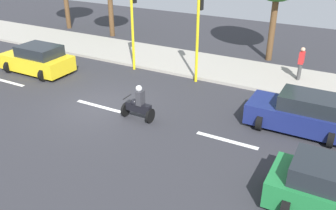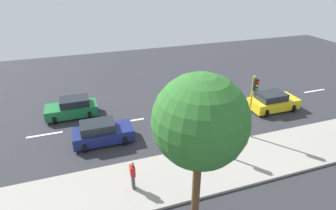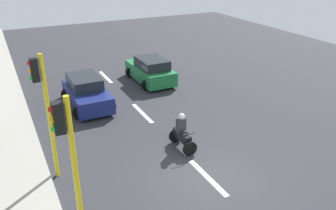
{
  "view_description": "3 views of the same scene",
  "coord_description": "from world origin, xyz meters",
  "px_view_note": "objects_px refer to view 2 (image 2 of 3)",
  "views": [
    {
      "loc": [
        -11.09,
        -9.6,
        7.03
      ],
      "look_at": [
        -1.03,
        -4.07,
        1.46
      ],
      "focal_mm": 38.44,
      "sensor_mm": 36.0,
      "label": 1
    },
    {
      "loc": [
        18.09,
        -8.92,
        10.48
      ],
      "look_at": [
        0.38,
        -2.94,
        1.08
      ],
      "focal_mm": 29.07,
      "sensor_mm": 36.0,
      "label": 2
    },
    {
      "loc": [
        5.96,
        8.78,
        7.49
      ],
      "look_at": [
        0.04,
        -3.08,
        1.61
      ],
      "focal_mm": 38.02,
      "sensor_mm": 36.0,
      "label": 3
    }
  ],
  "objects_px": {
    "car_green": "(72,108)",
    "street_tree_south": "(200,122)",
    "car_dark_blue": "(102,133)",
    "car_yellow_cab": "(273,102)",
    "traffic_light_corner": "(252,99)",
    "traffic_light_midblock": "(198,108)",
    "motorcycle": "(175,106)",
    "pedestrian_near_signal": "(133,174)"
  },
  "relations": [
    {
      "from": "traffic_light_corner",
      "to": "traffic_light_midblock",
      "type": "distance_m",
      "value": 3.82
    },
    {
      "from": "traffic_light_corner",
      "to": "car_dark_blue",
      "type": "bearing_deg",
      "value": -105.79
    },
    {
      "from": "car_dark_blue",
      "to": "car_yellow_cab",
      "type": "bearing_deg",
      "value": 91.27
    },
    {
      "from": "motorcycle",
      "to": "traffic_light_midblock",
      "type": "bearing_deg",
      "value": -3.75
    },
    {
      "from": "car_yellow_cab",
      "to": "traffic_light_corner",
      "type": "distance_m",
      "value": 5.73
    },
    {
      "from": "car_green",
      "to": "street_tree_south",
      "type": "bearing_deg",
      "value": 22.42
    },
    {
      "from": "car_yellow_cab",
      "to": "traffic_light_corner",
      "type": "xyz_separation_m",
      "value": [
        2.99,
        -4.35,
        2.22
      ]
    },
    {
      "from": "street_tree_south",
      "to": "traffic_light_midblock",
      "type": "bearing_deg",
      "value": 155.41
    },
    {
      "from": "traffic_light_midblock",
      "to": "street_tree_south",
      "type": "xyz_separation_m",
      "value": [
        5.21,
        -2.38,
        2.36
      ]
    },
    {
      "from": "car_green",
      "to": "car_yellow_cab",
      "type": "bearing_deg",
      "value": 75.37
    },
    {
      "from": "motorcycle",
      "to": "street_tree_south",
      "type": "height_order",
      "value": "street_tree_south"
    },
    {
      "from": "street_tree_south",
      "to": "motorcycle",
      "type": "bearing_deg",
      "value": 165.13
    },
    {
      "from": "car_dark_blue",
      "to": "traffic_light_corner",
      "type": "bearing_deg",
      "value": 74.21
    },
    {
      "from": "pedestrian_near_signal",
      "to": "traffic_light_midblock",
      "type": "relative_size",
      "value": 0.38
    },
    {
      "from": "car_green",
      "to": "street_tree_south",
      "type": "height_order",
      "value": "street_tree_south"
    },
    {
      "from": "car_green",
      "to": "traffic_light_midblock",
      "type": "height_order",
      "value": "traffic_light_midblock"
    },
    {
      "from": "car_yellow_cab",
      "to": "car_green",
      "type": "bearing_deg",
      "value": -104.63
    },
    {
      "from": "car_dark_blue",
      "to": "street_tree_south",
      "type": "xyz_separation_m",
      "value": [
        7.88,
        3.27,
        4.59
      ]
    },
    {
      "from": "traffic_light_corner",
      "to": "pedestrian_near_signal",
      "type": "bearing_deg",
      "value": -74.12
    },
    {
      "from": "traffic_light_midblock",
      "to": "car_dark_blue",
      "type": "bearing_deg",
      "value": -115.36
    },
    {
      "from": "car_green",
      "to": "traffic_light_corner",
      "type": "height_order",
      "value": "traffic_light_corner"
    },
    {
      "from": "car_green",
      "to": "pedestrian_near_signal",
      "type": "bearing_deg",
      "value": 16.5
    },
    {
      "from": "car_green",
      "to": "pedestrian_near_signal",
      "type": "height_order",
      "value": "pedestrian_near_signal"
    },
    {
      "from": "traffic_light_midblock",
      "to": "motorcycle",
      "type": "bearing_deg",
      "value": 176.25
    },
    {
      "from": "street_tree_south",
      "to": "traffic_light_corner",
      "type": "bearing_deg",
      "value": 130.01
    },
    {
      "from": "car_dark_blue",
      "to": "traffic_light_corner",
      "type": "xyz_separation_m",
      "value": [
        2.68,
        9.47,
        2.22
      ]
    },
    {
      "from": "car_dark_blue",
      "to": "traffic_light_midblock",
      "type": "distance_m",
      "value": 6.64
    },
    {
      "from": "motorcycle",
      "to": "street_tree_south",
      "type": "relative_size",
      "value": 0.21
    },
    {
      "from": "car_dark_blue",
      "to": "street_tree_south",
      "type": "height_order",
      "value": "street_tree_south"
    },
    {
      "from": "traffic_light_corner",
      "to": "traffic_light_midblock",
      "type": "bearing_deg",
      "value": -90.0
    },
    {
      "from": "car_dark_blue",
      "to": "traffic_light_corner",
      "type": "distance_m",
      "value": 10.09
    },
    {
      "from": "car_dark_blue",
      "to": "car_yellow_cab",
      "type": "distance_m",
      "value": 13.83
    },
    {
      "from": "traffic_light_midblock",
      "to": "car_yellow_cab",
      "type": "bearing_deg",
      "value": 110.07
    },
    {
      "from": "traffic_light_corner",
      "to": "car_yellow_cab",
      "type": "bearing_deg",
      "value": 124.44
    },
    {
      "from": "car_yellow_cab",
      "to": "motorcycle",
      "type": "bearing_deg",
      "value": -104.45
    },
    {
      "from": "car_yellow_cab",
      "to": "pedestrian_near_signal",
      "type": "distance_m",
      "value": 13.9
    },
    {
      "from": "car_green",
      "to": "motorcycle",
      "type": "xyz_separation_m",
      "value": [
        2.06,
        7.77,
        -0.07
      ]
    },
    {
      "from": "car_dark_blue",
      "to": "car_green",
      "type": "height_order",
      "value": "same"
    },
    {
      "from": "car_yellow_cab",
      "to": "traffic_light_midblock",
      "type": "relative_size",
      "value": 0.87
    },
    {
      "from": "pedestrian_near_signal",
      "to": "motorcycle",
      "type": "bearing_deg",
      "value": 146.17
    },
    {
      "from": "motorcycle",
      "to": "street_tree_south",
      "type": "distance_m",
      "value": 11.54
    },
    {
      "from": "motorcycle",
      "to": "car_yellow_cab",
      "type": "bearing_deg",
      "value": 75.55
    }
  ]
}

